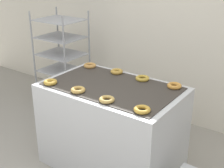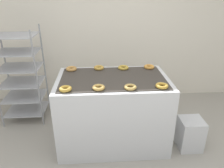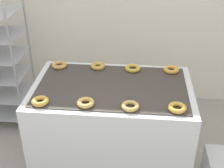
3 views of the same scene
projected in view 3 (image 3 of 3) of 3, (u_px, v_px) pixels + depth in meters
name	position (u px, v px, depth m)	size (l,w,h in m)	color
fryer_machine	(112.00, 129.00, 3.02)	(1.44, 0.90, 0.97)	silver
donut_near_left	(40.00, 101.00, 2.53)	(0.14, 0.14, 0.04)	gold
donut_near_midleft	(86.00, 103.00, 2.51)	(0.15, 0.15, 0.04)	tan
donut_near_midright	(130.00, 106.00, 2.47)	(0.14, 0.14, 0.04)	tan
donut_near_right	(177.00, 108.00, 2.45)	(0.15, 0.15, 0.04)	gold
donut_far_left	(59.00, 65.00, 3.09)	(0.15, 0.15, 0.04)	#BD8743
donut_far_midleft	(98.00, 66.00, 3.07)	(0.14, 0.14, 0.04)	#BA8D38
donut_far_midright	(133.00, 68.00, 3.03)	(0.15, 0.15, 0.04)	gold
donut_far_right	(171.00, 69.00, 3.01)	(0.15, 0.15, 0.04)	gold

